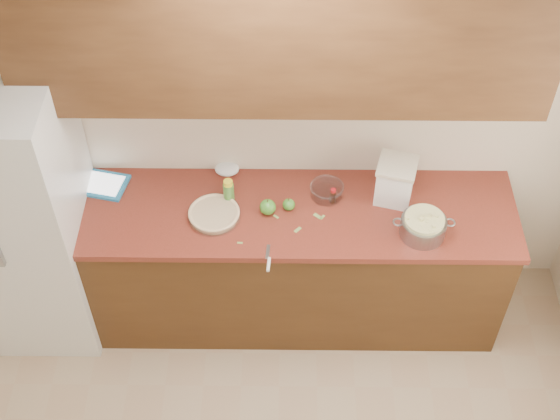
{
  "coord_description": "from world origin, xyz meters",
  "views": [
    {
      "loc": [
        0.03,
        -1.41,
        4.13
      ],
      "look_at": [
        0.0,
        1.43,
        0.98
      ],
      "focal_mm": 50.0,
      "sensor_mm": 36.0,
      "label": 1
    }
  ],
  "objects_px": {
    "colander": "(423,226)",
    "tablet": "(102,184)",
    "pie": "(214,214)",
    "flour_canister": "(395,180)"
  },
  "relations": [
    {
      "from": "pie",
      "to": "tablet",
      "type": "distance_m",
      "value": 0.7
    },
    {
      "from": "flour_canister",
      "to": "tablet",
      "type": "distance_m",
      "value": 1.66
    },
    {
      "from": "pie",
      "to": "colander",
      "type": "bearing_deg",
      "value": -5.37
    },
    {
      "from": "pie",
      "to": "flour_canister",
      "type": "height_order",
      "value": "flour_canister"
    },
    {
      "from": "colander",
      "to": "tablet",
      "type": "distance_m",
      "value": 1.82
    },
    {
      "from": "pie",
      "to": "colander",
      "type": "relative_size",
      "value": 0.87
    },
    {
      "from": "flour_canister",
      "to": "tablet",
      "type": "bearing_deg",
      "value": 177.6
    },
    {
      "from": "pie",
      "to": "tablet",
      "type": "relative_size",
      "value": 0.94
    },
    {
      "from": "tablet",
      "to": "colander",
      "type": "bearing_deg",
      "value": 1.61
    },
    {
      "from": "flour_canister",
      "to": "tablet",
      "type": "height_order",
      "value": "flour_canister"
    }
  ]
}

